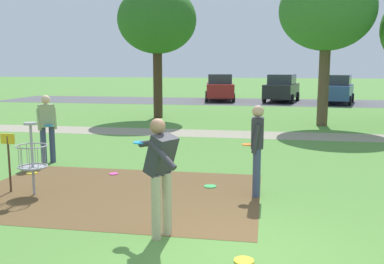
% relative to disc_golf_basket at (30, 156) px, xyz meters
% --- Properties ---
extents(ground_plane, '(160.00, 160.00, 0.00)m').
position_rel_disc_golf_basket_xyz_m(ground_plane, '(4.01, -2.06, -0.75)').
color(ground_plane, '#518438').
extents(dirt_tee_pad, '(5.47, 3.75, 0.01)m').
position_rel_disc_golf_basket_xyz_m(dirt_tee_pad, '(1.56, 0.33, -0.75)').
color(dirt_tee_pad, brown).
rests_on(dirt_tee_pad, ground).
extents(disc_golf_basket, '(0.98, 0.58, 1.39)m').
position_rel_disc_golf_basket_xyz_m(disc_golf_basket, '(0.00, 0.00, 0.00)').
color(disc_golf_basket, '#9E9EA3').
rests_on(disc_golf_basket, ground).
extents(player_foreground_watching, '(0.45, 0.45, 1.71)m').
position_rel_disc_golf_basket_xyz_m(player_foreground_watching, '(-1.01, 2.55, 0.21)').
color(player_foreground_watching, '#384260').
rests_on(player_foreground_watching, ground).
extents(player_waiting_left, '(0.84, 0.92, 1.71)m').
position_rel_disc_golf_basket_xyz_m(player_waiting_left, '(2.92, -1.55, 0.23)').
color(player_waiting_left, tan).
rests_on(player_waiting_left, ground).
extents(player_waiting_right, '(0.40, 0.47, 1.71)m').
position_rel_disc_golf_basket_xyz_m(player_waiting_right, '(4.22, 0.69, 0.21)').
color(player_waiting_right, '#384260').
rests_on(player_waiting_right, ground).
extents(frisbee_near_basket, '(0.25, 0.25, 0.02)m').
position_rel_disc_golf_basket_xyz_m(frisbee_near_basket, '(-0.86, 1.47, -0.74)').
color(frisbee_near_basket, gold).
rests_on(frisbee_near_basket, ground).
extents(frisbee_mid_grass, '(0.21, 0.21, 0.02)m').
position_rel_disc_golf_basket_xyz_m(frisbee_mid_grass, '(1.01, 1.73, -0.74)').
color(frisbee_mid_grass, '#E53D99').
rests_on(frisbee_mid_grass, ground).
extents(frisbee_far_right, '(0.26, 0.26, 0.02)m').
position_rel_disc_golf_basket_xyz_m(frisbee_far_right, '(4.14, -2.15, -0.74)').
color(frisbee_far_right, gold).
rests_on(frisbee_far_right, ground).
extents(frisbee_scattered_a, '(0.25, 0.25, 0.02)m').
position_rel_disc_golf_basket_xyz_m(frisbee_scattered_a, '(3.29, 1.09, -0.74)').
color(frisbee_scattered_a, green).
rests_on(frisbee_scattered_a, ground).
extents(tree_near_right, '(3.60, 3.60, 6.02)m').
position_rel_disc_golf_basket_xyz_m(tree_near_right, '(-0.63, 12.23, 3.70)').
color(tree_near_right, '#422D1E').
rests_on(tree_near_right, ground).
extents(tree_mid_left, '(3.75, 3.75, 6.19)m').
position_rel_disc_golf_basket_xyz_m(tree_mid_left, '(6.64, 10.78, 3.81)').
color(tree_mid_left, brown).
rests_on(tree_mid_left, ground).
extents(parking_lot_strip, '(36.00, 6.00, 0.01)m').
position_rel_disc_golf_basket_xyz_m(parking_lot_strip, '(4.01, 21.88, -0.75)').
color(parking_lot_strip, '#4C4C51').
rests_on(parking_lot_strip, ground).
extents(parked_car_leftmost, '(2.41, 4.41, 1.84)m').
position_rel_disc_golf_basket_xyz_m(parked_car_leftmost, '(1.15, 22.54, 0.17)').
color(parked_car_leftmost, maroon).
rests_on(parked_car_leftmost, ground).
extents(parked_car_center_left, '(2.60, 4.48, 1.84)m').
position_rel_disc_golf_basket_xyz_m(parked_car_center_left, '(5.39, 22.33, 0.17)').
color(parked_car_center_left, black).
rests_on(parked_car_center_left, ground).
extents(parked_car_center_right, '(2.75, 4.51, 1.84)m').
position_rel_disc_golf_basket_xyz_m(parked_car_center_right, '(8.84, 21.54, 0.17)').
color(parked_car_center_right, '#2D4784').
rests_on(parked_car_center_right, ground).
extents(gravel_path, '(40.00, 1.71, 0.00)m').
position_rel_disc_golf_basket_xyz_m(gravel_path, '(4.01, 7.90, -0.75)').
color(gravel_path, gray).
rests_on(gravel_path, ground).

